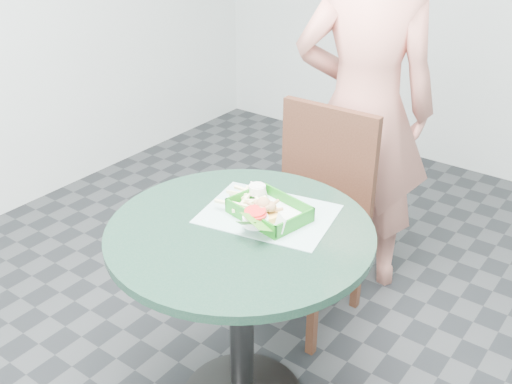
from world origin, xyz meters
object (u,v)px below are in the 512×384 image
Objects in this scene: cafe_table at (241,276)px; crab_sandwich at (265,214)px; food_basket at (269,218)px; sauce_ramekin at (251,195)px; dining_chair at (313,202)px; diner_person at (366,85)px.

cafe_table is 0.24m from crab_sandwich.
food_basket is 0.12m from sauce_ramekin.
crab_sandwich is (0.01, -0.03, 0.03)m from food_basket.
crab_sandwich is at bearing -75.81° from dining_chair.
dining_chair is at bearing 100.48° from cafe_table.
crab_sandwich is 0.13m from sauce_ramekin.
sauce_ramekin is (0.01, -0.84, -0.17)m from diner_person.
dining_chair is 15.86× the size of sauce_ramekin.
diner_person is 18.01× the size of crab_sandwich.
sauce_ramekin is (-0.07, 0.15, 0.22)m from cafe_table.
sauce_ramekin is at bearing 66.16° from diner_person.
dining_chair reaches higher than crab_sandwich.
cafe_table is at bearing -65.49° from sauce_ramekin.
crab_sandwich is at bearing 63.44° from cafe_table.
cafe_table is 0.45× the size of diner_person.
dining_chair is 8.61× the size of crab_sandwich.
dining_chair is 0.48× the size of diner_person.
dining_chair is at bearing 105.73° from crab_sandwich.
cafe_table is 14.83× the size of sauce_ramekin.
cafe_table is at bearing -81.07° from dining_chair.
cafe_table is 0.28m from sauce_ramekin.
crab_sandwich is at bearing -33.19° from sauce_ramekin.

